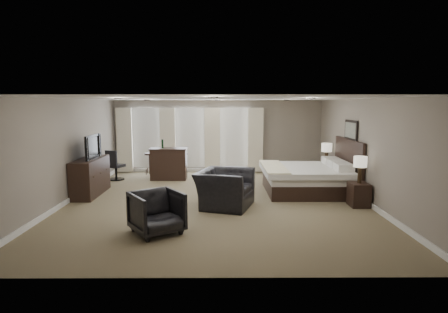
{
  "coord_description": "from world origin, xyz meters",
  "views": [
    {
      "loc": [
        0.14,
        -9.32,
        2.48
      ],
      "look_at": [
        0.2,
        0.4,
        1.1
      ],
      "focal_mm": 30.0,
      "sensor_mm": 36.0,
      "label": 1
    }
  ],
  "objects_px": {
    "lamp_near": "(360,170)",
    "bar_stool_right": "(183,164)",
    "tv": "(89,156)",
    "bar_counter": "(169,164)",
    "bar_stool_left": "(150,164)",
    "desk_chair": "(116,165)",
    "lamp_far": "(327,154)",
    "nightstand_far": "(326,173)",
    "armchair_near": "(225,182)",
    "nightstand_near": "(359,195)",
    "bed": "(309,166)",
    "armchair_far": "(157,210)",
    "dresser": "(91,177)"
  },
  "relations": [
    {
      "from": "armchair_near",
      "to": "armchair_far",
      "type": "relative_size",
      "value": 1.51
    },
    {
      "from": "lamp_far",
      "to": "bar_stool_right",
      "type": "distance_m",
      "value": 4.84
    },
    {
      "from": "bar_counter",
      "to": "nightstand_far",
      "type": "bearing_deg",
      "value": -4.34
    },
    {
      "from": "lamp_near",
      "to": "dresser",
      "type": "relative_size",
      "value": 0.38
    },
    {
      "from": "bed",
      "to": "desk_chair",
      "type": "bearing_deg",
      "value": 163.5
    },
    {
      "from": "armchair_near",
      "to": "bar_counter",
      "type": "xyz_separation_m",
      "value": [
        -1.81,
        3.29,
        -0.07
      ]
    },
    {
      "from": "nightstand_far",
      "to": "armchair_far",
      "type": "distance_m",
      "value": 6.63
    },
    {
      "from": "nightstand_far",
      "to": "bar_stool_left",
      "type": "relative_size",
      "value": 0.74
    },
    {
      "from": "dresser",
      "to": "bar_stool_left",
      "type": "bearing_deg",
      "value": 70.77
    },
    {
      "from": "lamp_far",
      "to": "bar_stool_right",
      "type": "relative_size",
      "value": 0.86
    },
    {
      "from": "nightstand_far",
      "to": "desk_chair",
      "type": "xyz_separation_m",
      "value": [
        -6.78,
        0.3,
        0.22
      ]
    },
    {
      "from": "lamp_near",
      "to": "bar_stool_right",
      "type": "relative_size",
      "value": 0.82
    },
    {
      "from": "bar_stool_right",
      "to": "desk_chair",
      "type": "relative_size",
      "value": 0.79
    },
    {
      "from": "tv",
      "to": "bar_stool_right",
      "type": "xyz_separation_m",
      "value": [
        2.23,
        2.74,
        -0.68
      ]
    },
    {
      "from": "armchair_far",
      "to": "bed",
      "type": "bearing_deg",
      "value": 8.01
    },
    {
      "from": "nightstand_near",
      "to": "tv",
      "type": "bearing_deg",
      "value": 170.01
    },
    {
      "from": "lamp_near",
      "to": "desk_chair",
      "type": "xyz_separation_m",
      "value": [
        -6.78,
        3.2,
        -0.4
      ]
    },
    {
      "from": "bed",
      "to": "dresser",
      "type": "bearing_deg",
      "value": -177.81
    },
    {
      "from": "bed",
      "to": "desk_chair",
      "type": "height_order",
      "value": "bed"
    },
    {
      "from": "lamp_near",
      "to": "lamp_far",
      "type": "xyz_separation_m",
      "value": [
        0.0,
        2.9,
        -0.0
      ]
    },
    {
      "from": "bar_counter",
      "to": "bar_stool_right",
      "type": "xyz_separation_m",
      "value": [
        0.38,
        0.67,
        -0.13
      ]
    },
    {
      "from": "nightstand_far",
      "to": "dresser",
      "type": "height_order",
      "value": "dresser"
    },
    {
      "from": "tv",
      "to": "bar_stool_left",
      "type": "distance_m",
      "value": 3.25
    },
    {
      "from": "armchair_near",
      "to": "armchair_far",
      "type": "bearing_deg",
      "value": 162.68
    },
    {
      "from": "bed",
      "to": "nightstand_far",
      "type": "bearing_deg",
      "value": 58.46
    },
    {
      "from": "lamp_far",
      "to": "desk_chair",
      "type": "bearing_deg",
      "value": 177.51
    },
    {
      "from": "nightstand_near",
      "to": "desk_chair",
      "type": "relative_size",
      "value": 0.58
    },
    {
      "from": "nightstand_near",
      "to": "armchair_near",
      "type": "bearing_deg",
      "value": -179.92
    },
    {
      "from": "tv",
      "to": "bar_stool_right",
      "type": "height_order",
      "value": "tv"
    },
    {
      "from": "nightstand_near",
      "to": "dresser",
      "type": "relative_size",
      "value": 0.33
    },
    {
      "from": "lamp_near",
      "to": "bar_stool_right",
      "type": "xyz_separation_m",
      "value": [
        -4.69,
        3.96,
        -0.5
      ]
    },
    {
      "from": "lamp_near",
      "to": "bar_stool_left",
      "type": "xyz_separation_m",
      "value": [
        -5.87,
        4.22,
        -0.52
      ]
    },
    {
      "from": "bed",
      "to": "bar_stool_right",
      "type": "height_order",
      "value": "bed"
    },
    {
      "from": "tv",
      "to": "armchair_far",
      "type": "height_order",
      "value": "tv"
    },
    {
      "from": "lamp_near",
      "to": "desk_chair",
      "type": "bearing_deg",
      "value": 154.77
    },
    {
      "from": "bed",
      "to": "dresser",
      "type": "distance_m",
      "value": 6.04
    },
    {
      "from": "armchair_far",
      "to": "bar_counter",
      "type": "height_order",
      "value": "bar_counter"
    },
    {
      "from": "lamp_far",
      "to": "armchair_near",
      "type": "height_order",
      "value": "lamp_far"
    },
    {
      "from": "lamp_far",
      "to": "bar_counter",
      "type": "xyz_separation_m",
      "value": [
        -5.07,
        0.38,
        -0.37
      ]
    },
    {
      "from": "tv",
      "to": "bar_counter",
      "type": "relative_size",
      "value": 0.94
    },
    {
      "from": "dresser",
      "to": "bed",
      "type": "bearing_deg",
      "value": 2.19
    },
    {
      "from": "bed",
      "to": "bar_stool_left",
      "type": "xyz_separation_m",
      "value": [
        -4.98,
        2.77,
        -0.37
      ]
    },
    {
      "from": "bed",
      "to": "armchair_near",
      "type": "bearing_deg",
      "value": -148.4
    },
    {
      "from": "nightstand_near",
      "to": "bar_counter",
      "type": "xyz_separation_m",
      "value": [
        -5.07,
        3.28,
        0.24
      ]
    },
    {
      "from": "bed",
      "to": "armchair_far",
      "type": "bearing_deg",
      "value": -137.82
    },
    {
      "from": "lamp_near",
      "to": "lamp_far",
      "type": "relative_size",
      "value": 0.96
    },
    {
      "from": "tv",
      "to": "armchair_far",
      "type": "xyz_separation_m",
      "value": [
        2.34,
        -3.11,
        -0.62
      ]
    },
    {
      "from": "nightstand_near",
      "to": "tv",
      "type": "distance_m",
      "value": 7.07
    },
    {
      "from": "bar_stool_left",
      "to": "desk_chair",
      "type": "bearing_deg",
      "value": -131.65
    },
    {
      "from": "tv",
      "to": "lamp_near",
      "type": "bearing_deg",
      "value": -99.99
    }
  ]
}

